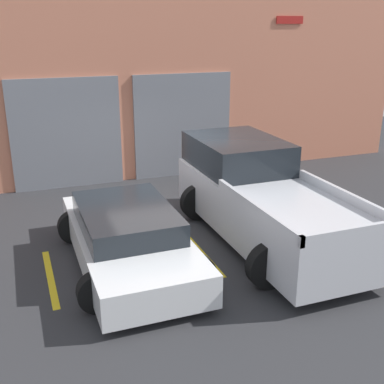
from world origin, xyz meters
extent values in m
plane|color=#2D2D30|center=(0.00, 0.00, 0.00)|extent=(28.00, 28.00, 0.00)
cube|color=#D17A5B|center=(0.00, 3.30, 2.92)|extent=(17.62, 0.60, 5.84)
cube|color=slate|center=(-1.86, 2.96, 1.49)|extent=(2.93, 0.08, 2.97)
cube|color=slate|center=(1.46, 2.96, 1.49)|extent=(2.93, 0.08, 2.97)
cube|color=#B21E19|center=(4.85, 2.97, 4.40)|extent=(0.90, 0.03, 0.22)
cube|color=silver|center=(1.44, -2.15, 0.71)|extent=(1.94, 5.33, 0.97)
cube|color=#1E2328|center=(1.44, -0.69, 1.54)|extent=(1.78, 2.40, 0.68)
cube|color=silver|center=(0.51, -3.35, 1.29)|extent=(0.08, 2.93, 0.18)
cube|color=silver|center=(2.37, -3.35, 1.29)|extent=(0.08, 2.93, 0.18)
cube|color=silver|center=(1.44, -4.78, 1.29)|extent=(1.94, 0.08, 0.18)
cylinder|color=black|center=(0.58, -0.50, 0.41)|extent=(0.82, 0.22, 0.82)
cylinder|color=black|center=(2.30, -0.50, 0.41)|extent=(0.82, 0.22, 0.82)
cylinder|color=black|center=(0.58, -3.81, 0.41)|extent=(0.82, 0.22, 0.82)
cylinder|color=black|center=(2.30, -3.81, 0.41)|extent=(0.82, 0.22, 0.82)
cube|color=white|center=(-1.44, -2.15, 0.43)|extent=(1.84, 4.40, 0.56)
cube|color=#1E2328|center=(-1.44, -2.04, 0.91)|extent=(1.62, 2.42, 0.41)
cylinder|color=black|center=(-2.26, -0.79, 0.34)|extent=(0.68, 0.22, 0.68)
cylinder|color=black|center=(-0.63, -0.79, 0.34)|extent=(0.68, 0.22, 0.68)
cylinder|color=black|center=(-2.26, -3.52, 0.34)|extent=(0.68, 0.22, 0.68)
cylinder|color=black|center=(-0.63, -3.52, 0.34)|extent=(0.68, 0.22, 0.68)
cube|color=gold|center=(-2.89, -2.15, 0.00)|extent=(0.12, 2.20, 0.01)
cube|color=gold|center=(0.00, -2.15, 0.00)|extent=(0.12, 2.20, 0.01)
cube|color=gold|center=(2.89, -2.15, 0.00)|extent=(0.12, 2.20, 0.01)
camera|label=1|loc=(-3.21, -10.14, 4.25)|focal=45.00mm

